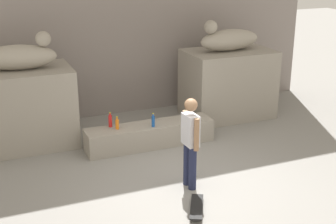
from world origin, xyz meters
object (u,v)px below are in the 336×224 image
(bottle_blue, at_px, (153,121))
(statue_reclining_left, at_px, (19,56))
(statue_reclining_right, at_px, (228,39))
(bottle_red, at_px, (110,121))
(bottle_orange, at_px, (117,124))
(skateboard, at_px, (197,207))
(skater, at_px, (190,139))

(bottle_blue, bearing_deg, statue_reclining_left, 153.48)
(statue_reclining_right, bearing_deg, bottle_red, 11.07)
(statue_reclining_left, height_order, bottle_orange, statue_reclining_left)
(bottle_blue, bearing_deg, bottle_orange, 167.84)
(statue_reclining_left, xyz_separation_m, skateboard, (2.22, -3.90, -1.91))
(statue_reclining_right, distance_m, bottle_blue, 3.05)
(statue_reclining_left, xyz_separation_m, bottle_blue, (2.47, -1.23, -1.36))
(statue_reclining_right, distance_m, bottle_red, 3.66)
(skater, relative_size, skateboard, 2.09)
(statue_reclining_left, xyz_separation_m, bottle_red, (1.64, -0.89, -1.35))
(skateboard, xyz_separation_m, bottle_blue, (0.25, 2.66, 0.55))
(skater, bearing_deg, bottle_blue, 177.55)
(bottle_red, bearing_deg, skater, -69.47)
(statue_reclining_left, xyz_separation_m, bottle_orange, (1.73, -1.07, -1.37))
(skateboard, distance_m, bottle_red, 3.11)
(skater, bearing_deg, statue_reclining_right, 139.57)
(statue_reclining_left, relative_size, skateboard, 2.07)
(skateboard, distance_m, bottle_orange, 2.92)
(statue_reclining_left, distance_m, bottle_blue, 3.08)
(bottle_red, distance_m, bottle_blue, 0.91)
(statue_reclining_right, bearing_deg, skater, 47.55)
(skateboard, xyz_separation_m, bottle_red, (-0.59, 3.01, 0.56))
(skateboard, bearing_deg, bottle_blue, -157.53)
(skateboard, relative_size, bottle_blue, 2.64)
(skateboard, bearing_deg, bottle_red, -141.10)
(skateboard, bearing_deg, statue_reclining_right, 173.24)
(bottle_blue, bearing_deg, skater, -90.30)
(statue_reclining_right, relative_size, bottle_orange, 5.90)
(skater, bearing_deg, statue_reclining_left, -143.69)
(statue_reclining_left, relative_size, skater, 0.99)
(statue_reclining_right, bearing_deg, bottle_blue, 22.70)
(skater, relative_size, bottle_red, 5.20)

